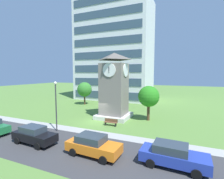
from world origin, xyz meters
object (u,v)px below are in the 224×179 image
at_px(clock_tower, 114,89).
at_px(parked_car_orange, 93,145).
at_px(street_lamp, 56,101).
at_px(tree_near_tower, 149,97).
at_px(parked_car_blue, 173,155).
at_px(park_bench, 111,122).
at_px(parked_car_black, 34,135).
at_px(tree_by_building, 85,90).

relative_size(clock_tower, parked_car_orange, 2.11).
height_order(street_lamp, tree_near_tower, street_lamp).
height_order(clock_tower, parked_car_blue, clock_tower).
bearing_deg(clock_tower, parked_car_orange, -76.00).
bearing_deg(clock_tower, park_bench, -73.85).
xyz_separation_m(tree_near_tower, parked_car_black, (-8.70, -12.44, -2.65)).
bearing_deg(parked_car_blue, street_lamp, 168.82).
bearing_deg(street_lamp, parked_car_black, -83.29).
xyz_separation_m(clock_tower, tree_near_tower, (5.16, 0.59, -0.91)).
height_order(park_bench, street_lamp, street_lamp).
relative_size(street_lamp, tree_near_tower, 1.16).
bearing_deg(tree_by_building, parked_car_blue, -43.65).
xyz_separation_m(park_bench, street_lamp, (-5.07, -4.42, 3.19)).
height_order(clock_tower, tree_by_building, clock_tower).
distance_m(clock_tower, tree_near_tower, 5.27).
relative_size(clock_tower, parked_car_black, 2.16).
relative_size(clock_tower, parked_car_blue, 2.03).
height_order(tree_near_tower, parked_car_blue, tree_near_tower).
bearing_deg(parked_car_orange, clock_tower, 104.00).
bearing_deg(street_lamp, tree_near_tower, 44.06).
distance_m(parked_car_orange, parked_car_blue, 6.30).
bearing_deg(clock_tower, street_lamp, -115.69).
relative_size(parked_car_black, parked_car_orange, 0.98).
bearing_deg(parked_car_black, street_lamp, 96.71).
distance_m(parked_car_black, parked_car_orange, 6.44).
distance_m(clock_tower, parked_car_orange, 12.49).
distance_m(street_lamp, parked_car_blue, 13.66).
bearing_deg(tree_by_building, parked_car_orange, -55.80).
xyz_separation_m(park_bench, parked_car_orange, (1.79, -7.79, 0.40)).
bearing_deg(parked_car_black, tree_near_tower, 55.04).
bearing_deg(street_lamp, parked_car_orange, -26.21).
bearing_deg(street_lamp, parked_car_blue, -11.18).
height_order(park_bench, parked_car_black, parked_car_black).
xyz_separation_m(clock_tower, parked_car_orange, (2.90, -11.62, -3.55)).
distance_m(tree_by_building, parked_car_orange, 23.35).
bearing_deg(park_bench, clock_tower, 106.15).
height_order(tree_by_building, parked_car_black, tree_by_building).
bearing_deg(tree_by_building, park_bench, -45.37).
relative_size(tree_by_building, parked_car_blue, 1.01).
bearing_deg(park_bench, parked_car_blue, -41.07).
bearing_deg(street_lamp, clock_tower, 64.31).
relative_size(park_bench, parked_car_blue, 0.37).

